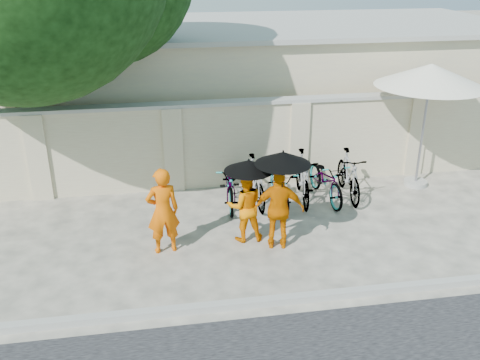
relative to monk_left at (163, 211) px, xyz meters
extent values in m
plane|color=beige|center=(1.34, -0.27, -0.84)|extent=(80.00, 80.00, 0.00)
cube|color=#A3A39D|center=(1.34, -1.97, -0.78)|extent=(40.00, 0.16, 0.12)
cube|color=beige|center=(2.34, 2.93, 0.16)|extent=(20.00, 0.30, 2.00)
cube|color=beige|center=(3.34, 6.73, 0.76)|extent=(14.00, 6.00, 3.20)
cylinder|color=brown|center=(-2.86, 3.63, 1.36)|extent=(0.60, 0.60, 4.40)
imported|color=#EE5F02|center=(0.00, 0.00, 0.00)|extent=(0.67, 0.50, 1.68)
imported|color=orange|center=(1.57, 0.19, -0.12)|extent=(0.71, 0.55, 1.45)
cylinder|color=black|center=(1.62, 0.11, 0.37)|extent=(0.02, 0.02, 0.77)
cone|color=black|center=(1.62, 0.11, 0.75)|extent=(0.93, 0.93, 0.21)
imported|color=#D56800|center=(2.15, -0.20, -0.04)|extent=(0.99, 0.56, 1.60)
cylinder|color=black|center=(2.17, -0.28, 0.54)|extent=(0.02, 0.02, 0.95)
cone|color=black|center=(2.17, -0.28, 1.01)|extent=(1.02, 1.02, 0.23)
cylinder|color=#A3A39D|center=(6.12, 2.11, -0.79)|extent=(0.56, 0.56, 0.11)
cylinder|color=#9796A1|center=(6.12, 2.11, 0.48)|extent=(0.06, 0.06, 2.64)
cone|color=white|center=(6.12, 2.11, 1.85)|extent=(3.26, 3.26, 0.50)
imported|color=#9796A1|center=(1.54, 1.82, -0.34)|extent=(0.85, 1.95, 1.00)
imported|color=#9796A1|center=(2.08, 1.78, -0.31)|extent=(0.58, 1.79, 1.06)
imported|color=#9796A1|center=(2.62, 1.65, -0.41)|extent=(0.58, 1.66, 0.87)
imported|color=#9796A1|center=(3.17, 1.76, -0.28)|extent=(0.76, 1.91, 1.11)
imported|color=#9796A1|center=(3.71, 1.72, -0.36)|extent=(0.80, 1.88, 0.96)
imported|color=#9796A1|center=(4.25, 1.75, -0.30)|extent=(0.64, 1.83, 1.08)
camera|label=1|loc=(-0.05, -8.92, 4.42)|focal=40.00mm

